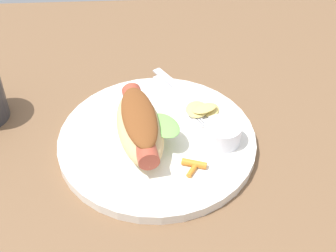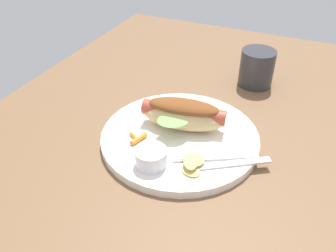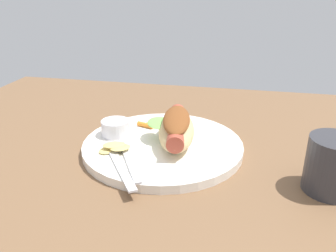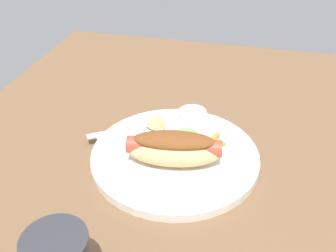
{
  "view_description": "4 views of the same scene",
  "coord_description": "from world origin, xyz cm",
  "px_view_note": "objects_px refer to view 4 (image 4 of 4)",
  "views": [
    {
      "loc": [
        -1.25,
        56.56,
        54.26
      ],
      "look_at": [
        -4.25,
        1.84,
        4.11
      ],
      "focal_mm": 53.0,
      "sensor_mm": 36.0,
      "label": 1
    },
    {
      "loc": [
        -52.75,
        -18.41,
        42.98
      ],
      "look_at": [
        -3.74,
        3.61,
        3.71
      ],
      "focal_mm": 37.72,
      "sensor_mm": 36.0,
      "label": 2
    },
    {
      "loc": [
        10.52,
        -55.78,
        30.12
      ],
      "look_at": [
        -1.73,
        2.53,
        4.64
      ],
      "focal_mm": 36.59,
      "sensor_mm": 36.0,
      "label": 3
    },
    {
      "loc": [
        51.48,
        13.49,
        44.8
      ],
      "look_at": [
        -3.66,
        0.05,
        6.5
      ],
      "focal_mm": 41.35,
      "sensor_mm": 36.0,
      "label": 4
    }
  ],
  "objects_px": {
    "carrot_garnish": "(215,140)",
    "knife": "(127,129)",
    "hot_dog": "(174,148)",
    "plate": "(175,156)",
    "sauce_ramekin": "(192,118)",
    "fork": "(135,133)",
    "chips_pile": "(157,123)"
  },
  "relations": [
    {
      "from": "carrot_garnish",
      "to": "knife",
      "type": "bearing_deg",
      "value": -89.34
    },
    {
      "from": "hot_dog",
      "to": "carrot_garnish",
      "type": "height_order",
      "value": "hot_dog"
    },
    {
      "from": "fork",
      "to": "chips_pile",
      "type": "distance_m",
      "value": 0.05
    },
    {
      "from": "hot_dog",
      "to": "carrot_garnish",
      "type": "relative_size",
      "value": 4.53
    },
    {
      "from": "plate",
      "to": "knife",
      "type": "bearing_deg",
      "value": -114.13
    },
    {
      "from": "chips_pile",
      "to": "plate",
      "type": "bearing_deg",
      "value": 35.17
    },
    {
      "from": "chips_pile",
      "to": "carrot_garnish",
      "type": "distance_m",
      "value": 0.12
    },
    {
      "from": "sauce_ramekin",
      "to": "carrot_garnish",
      "type": "bearing_deg",
      "value": 47.54
    },
    {
      "from": "hot_dog",
      "to": "fork",
      "type": "relative_size",
      "value": 1.22
    },
    {
      "from": "carrot_garnish",
      "to": "plate",
      "type": "bearing_deg",
      "value": -52.64
    },
    {
      "from": "knife",
      "to": "carrot_garnish",
      "type": "bearing_deg",
      "value": -32.59
    },
    {
      "from": "plate",
      "to": "sauce_ramekin",
      "type": "height_order",
      "value": "sauce_ramekin"
    },
    {
      "from": "chips_pile",
      "to": "carrot_garnish",
      "type": "height_order",
      "value": "chips_pile"
    },
    {
      "from": "hot_dog",
      "to": "knife",
      "type": "bearing_deg",
      "value": 138.06
    },
    {
      "from": "carrot_garnish",
      "to": "sauce_ramekin",
      "type": "bearing_deg",
      "value": -132.46
    },
    {
      "from": "hot_dog",
      "to": "chips_pile",
      "type": "relative_size",
      "value": 2.58
    },
    {
      "from": "fork",
      "to": "chips_pile",
      "type": "relative_size",
      "value": 2.12
    },
    {
      "from": "plate",
      "to": "hot_dog",
      "type": "height_order",
      "value": "hot_dog"
    },
    {
      "from": "sauce_ramekin",
      "to": "fork",
      "type": "xyz_separation_m",
      "value": [
        0.06,
        -0.1,
        -0.01
      ]
    },
    {
      "from": "chips_pile",
      "to": "knife",
      "type": "bearing_deg",
      "value": -62.14
    },
    {
      "from": "chips_pile",
      "to": "carrot_garnish",
      "type": "xyz_separation_m",
      "value": [
        0.03,
        0.12,
        -0.0
      ]
    },
    {
      "from": "plate",
      "to": "knife",
      "type": "xyz_separation_m",
      "value": [
        -0.05,
        -0.11,
        0.01
      ]
    },
    {
      "from": "plate",
      "to": "fork",
      "type": "distance_m",
      "value": 0.1
    },
    {
      "from": "knife",
      "to": "carrot_garnish",
      "type": "distance_m",
      "value": 0.17
    },
    {
      "from": "plate",
      "to": "chips_pile",
      "type": "height_order",
      "value": "chips_pile"
    },
    {
      "from": "hot_dog",
      "to": "knife",
      "type": "distance_m",
      "value": 0.14
    },
    {
      "from": "sauce_ramekin",
      "to": "carrot_garnish",
      "type": "xyz_separation_m",
      "value": [
        0.05,
        0.05,
        -0.01
      ]
    },
    {
      "from": "fork",
      "to": "chips_pile",
      "type": "bearing_deg",
      "value": 19.93
    },
    {
      "from": "plate",
      "to": "sauce_ramekin",
      "type": "xyz_separation_m",
      "value": [
        -0.1,
        0.01,
        0.02
      ]
    },
    {
      "from": "plate",
      "to": "hot_dog",
      "type": "xyz_separation_m",
      "value": [
        0.02,
        0.0,
        0.04
      ]
    },
    {
      "from": "hot_dog",
      "to": "sauce_ramekin",
      "type": "height_order",
      "value": "hot_dog"
    },
    {
      "from": "fork",
      "to": "hot_dog",
      "type": "bearing_deg",
      "value": -62.88
    }
  ]
}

